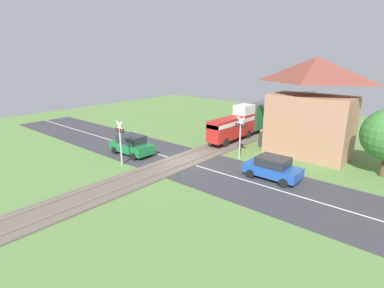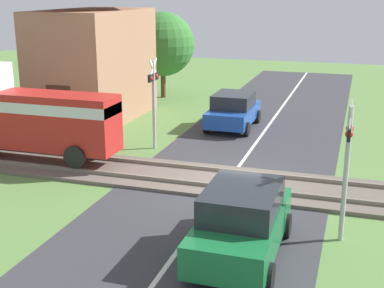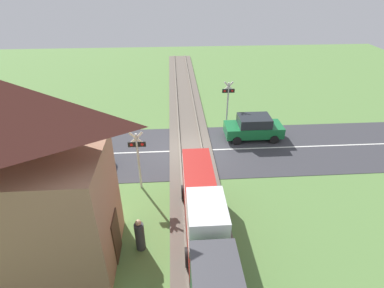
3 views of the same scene
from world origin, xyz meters
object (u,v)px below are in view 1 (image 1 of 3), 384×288
(car_far_side, at_px, (273,168))
(train, at_px, (273,111))
(crossing_signal_west_approach, at_px, (120,137))
(station_building, at_px, (311,109))
(car_near_crossing, at_px, (132,145))
(pedestrian_by_station, at_px, (261,139))
(crossing_signal_east_approach, at_px, (240,132))

(car_far_side, bearing_deg, train, 116.15)
(crossing_signal_west_approach, relative_size, station_building, 0.44)
(car_near_crossing, relative_size, crossing_signal_west_approach, 1.14)
(crossing_signal_west_approach, relative_size, pedestrian_by_station, 2.13)
(car_near_crossing, distance_m, crossing_signal_east_approach, 9.04)
(train, distance_m, car_near_crossing, 17.51)
(car_far_side, bearing_deg, crossing_signal_east_approach, 151.41)
(pedestrian_by_station, bearing_deg, station_building, 3.58)
(station_building, bearing_deg, crossing_signal_west_approach, -129.84)
(train, distance_m, pedestrian_by_station, 8.23)
(car_far_side, bearing_deg, crossing_signal_west_approach, -152.92)
(crossing_signal_east_approach, bearing_deg, station_building, 49.46)
(crossing_signal_west_approach, xyz_separation_m, crossing_signal_east_approach, (5.89, 7.17, 0.00))
(crossing_signal_west_approach, bearing_deg, train, 81.21)
(station_building, bearing_deg, pedestrian_by_station, -176.42)
(train, distance_m, car_far_side, 15.66)
(pedestrian_by_station, bearing_deg, train, 108.84)
(train, height_order, crossing_signal_west_approach, crossing_signal_west_approach)
(train, height_order, car_near_crossing, train)
(train, relative_size, crossing_signal_west_approach, 6.63)
(car_near_crossing, relative_size, crossing_signal_east_approach, 1.14)
(car_near_crossing, relative_size, car_far_side, 1.07)
(crossing_signal_west_approach, bearing_deg, station_building, 50.16)
(crossing_signal_west_approach, bearing_deg, car_near_crossing, 125.06)
(crossing_signal_east_approach, bearing_deg, car_far_side, -28.59)
(car_near_crossing, distance_m, crossing_signal_west_approach, 2.95)
(car_near_crossing, distance_m, pedestrian_by_station, 11.60)
(crossing_signal_west_approach, xyz_separation_m, station_building, (9.67, 11.59, 1.70))
(train, bearing_deg, pedestrian_by_station, -71.16)
(train, bearing_deg, crossing_signal_west_approach, -98.79)
(station_building, bearing_deg, car_far_side, -88.60)
(car_near_crossing, height_order, crossing_signal_east_approach, crossing_signal_east_approach)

